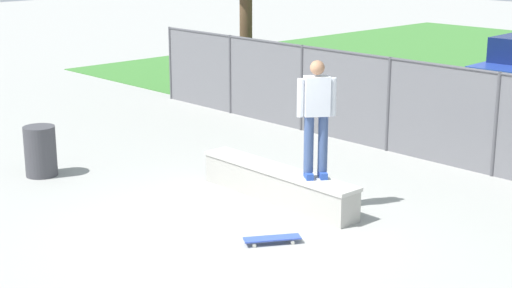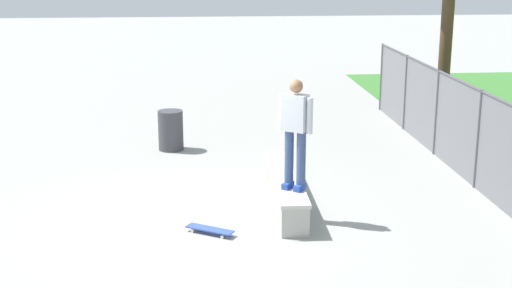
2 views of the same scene
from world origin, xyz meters
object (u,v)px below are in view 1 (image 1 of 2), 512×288
at_px(skateboarder, 316,114).
at_px(trash_bin, 40,151).
at_px(skateboard, 272,239).
at_px(concrete_ledge, 277,184).

distance_m(skateboarder, trash_bin, 5.21).
bearing_deg(skateboard, trash_bin, -171.65).
bearing_deg(skateboarder, skateboard, -70.72).
bearing_deg(skateboarder, trash_bin, -154.86).
relative_size(skateboarder, trash_bin, 2.03).
height_order(skateboard, trash_bin, trash_bin).
relative_size(concrete_ledge, skateboard, 4.04).
distance_m(concrete_ledge, trash_bin, 4.39).
bearing_deg(concrete_ledge, skateboarder, 4.52).
bearing_deg(concrete_ledge, trash_bin, -151.36).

